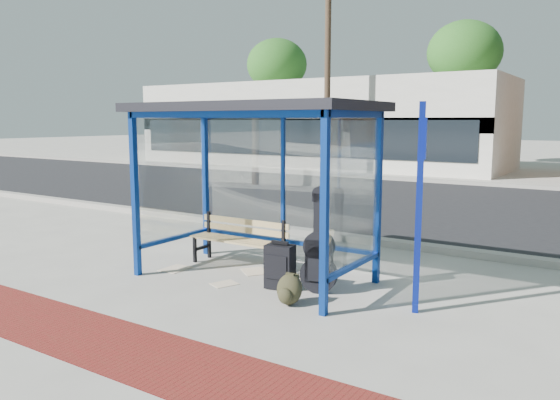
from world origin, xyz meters
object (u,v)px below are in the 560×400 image
Objects in this scene: guitar_bag at (319,257)px; suitcase at (280,267)px; backpack at (289,290)px; bench at (240,238)px.

guitar_bag is 0.55m from suitcase.
suitcase is 0.65m from backpack.
backpack is at bearing -110.41° from guitar_bag.
suitcase reaches higher than backpack.
bench reaches higher than suitcase.
guitar_bag reaches higher than bench.
guitar_bag is 3.39× the size of backpack.
bench is 1.31m from suitcase.
bench is at bearing 141.78° from suitcase.
backpack is (0.43, -0.47, -0.11)m from suitcase.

